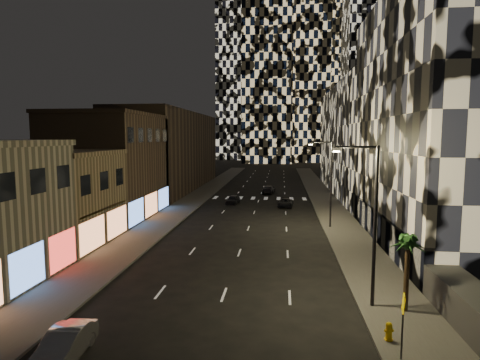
% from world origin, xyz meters
% --- Properties ---
extents(sidewalk_left, '(4.00, 120.00, 0.15)m').
position_xyz_m(sidewalk_left, '(-10.00, 50.00, 0.07)').
color(sidewalk_left, '#47443F').
rests_on(sidewalk_left, ground).
extents(sidewalk_right, '(4.00, 120.00, 0.15)m').
position_xyz_m(sidewalk_right, '(10.00, 50.00, 0.07)').
color(sidewalk_right, '#47443F').
rests_on(sidewalk_right, ground).
extents(curb_left, '(0.20, 120.00, 0.15)m').
position_xyz_m(curb_left, '(-7.90, 50.00, 0.07)').
color(curb_left, '#4C4C47').
rests_on(curb_left, ground).
extents(curb_right, '(0.20, 120.00, 0.15)m').
position_xyz_m(curb_right, '(7.90, 50.00, 0.07)').
color(curb_right, '#4C4C47').
rests_on(curb_right, ground).
extents(retail_tan, '(10.00, 10.00, 8.00)m').
position_xyz_m(retail_tan, '(-17.00, 21.00, 4.00)').
color(retail_tan, '#8B7653').
rests_on(retail_tan, ground).
extents(retail_brown, '(10.00, 15.00, 12.00)m').
position_xyz_m(retail_brown, '(-17.00, 33.50, 6.00)').
color(retail_brown, '#483829').
rests_on(retail_brown, ground).
extents(retail_filler_left, '(10.00, 40.00, 14.00)m').
position_xyz_m(retail_filler_left, '(-17.00, 60.00, 7.00)').
color(retail_filler_left, '#483829').
rests_on(retail_filler_left, ground).
extents(midrise_right, '(16.00, 25.00, 22.00)m').
position_xyz_m(midrise_right, '(20.00, 24.50, 11.00)').
color(midrise_right, '#232326').
rests_on(midrise_right, ground).
extents(midrise_base, '(0.60, 25.00, 3.00)m').
position_xyz_m(midrise_base, '(12.30, 24.50, 1.50)').
color(midrise_base, '#383838').
rests_on(midrise_base, ground).
extents(plinth_right, '(2.00, 8.00, 2.00)m').
position_xyz_m(plinth_right, '(13.00, 8.00, 1.00)').
color(plinth_right, '#383838').
rests_on(plinth_right, ground).
extents(midrise_filler_right, '(16.00, 40.00, 18.00)m').
position_xyz_m(midrise_filler_right, '(20.00, 57.00, 9.00)').
color(midrise_filler_right, '#232326').
rests_on(midrise_filler_right, ground).
extents(tower_right_mid, '(20.00, 20.00, 100.00)m').
position_xyz_m(tower_right_mid, '(35.00, 135.00, 50.00)').
color(tower_right_mid, black).
rests_on(tower_right_mid, ground).
extents(tower_left_back, '(24.00, 24.00, 120.00)m').
position_xyz_m(tower_left_back, '(-12.00, 165.00, 60.00)').
color(tower_left_back, black).
rests_on(tower_left_back, ground).
extents(tower_center_low, '(18.00, 18.00, 95.00)m').
position_xyz_m(tower_center_low, '(-2.00, 140.00, 47.50)').
color(tower_center_low, black).
rests_on(tower_center_low, ground).
extents(streetlight_near, '(2.55, 0.25, 9.00)m').
position_xyz_m(streetlight_near, '(8.35, 10.00, 5.35)').
color(streetlight_near, black).
rests_on(streetlight_near, sidewalk_right).
extents(streetlight_far, '(2.55, 0.25, 9.00)m').
position_xyz_m(streetlight_far, '(8.35, 30.00, 5.35)').
color(streetlight_far, black).
rests_on(streetlight_far, sidewalk_right).
extents(car_silver_parked, '(1.61, 4.14, 1.34)m').
position_xyz_m(car_silver_parked, '(-5.80, 3.09, 0.67)').
color(car_silver_parked, '#9C9CA1').
rests_on(car_silver_parked, ground).
extents(car_dark_midlane, '(1.98, 3.90, 1.27)m').
position_xyz_m(car_dark_midlane, '(-3.50, 44.10, 0.64)').
color(car_dark_midlane, black).
rests_on(car_dark_midlane, ground).
extents(car_dark_oncoming, '(2.32, 4.71, 1.32)m').
position_xyz_m(car_dark_oncoming, '(1.26, 55.76, 0.66)').
color(car_dark_oncoming, black).
rests_on(car_dark_oncoming, ground).
extents(car_dark_rightlane, '(2.20, 4.18, 1.12)m').
position_xyz_m(car_dark_rightlane, '(4.00, 42.49, 0.56)').
color(car_dark_rightlane, black).
rests_on(car_dark_rightlane, ground).
extents(fire_hydrant, '(0.43, 0.41, 0.86)m').
position_xyz_m(fire_hydrant, '(8.50, 6.09, 0.56)').
color(fire_hydrant, yellow).
rests_on(fire_hydrant, sidewalk_right).
extents(ped_sign, '(0.42, 0.92, 2.93)m').
position_xyz_m(ped_sign, '(8.61, 4.48, 2.17)').
color(ped_sign, black).
rests_on(ped_sign, sidewalk_right).
extents(palm_tree, '(2.17, 2.14, 4.25)m').
position_xyz_m(palm_tree, '(10.23, 9.46, 3.66)').
color(palm_tree, '#47331E').
rests_on(palm_tree, sidewalk_right).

